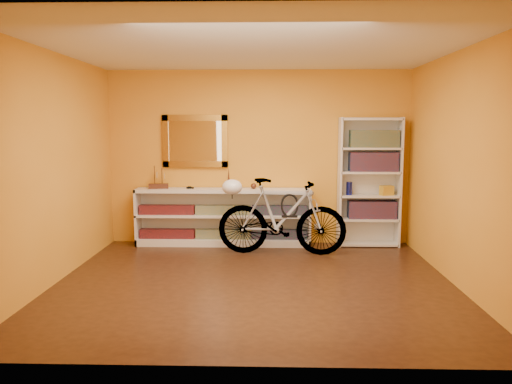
{
  "coord_description": "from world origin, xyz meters",
  "views": [
    {
      "loc": [
        0.18,
        -5.46,
        1.76
      ],
      "look_at": [
        0.0,
        0.7,
        0.95
      ],
      "focal_mm": 34.8,
      "sensor_mm": 36.0,
      "label": 1
    }
  ],
  "objects_px": {
    "console_unit": "(223,217)",
    "bicycle": "(282,217)",
    "bookcase": "(369,182)",
    "helmet": "(232,187)"
  },
  "relations": [
    {
      "from": "console_unit",
      "to": "bicycle",
      "type": "distance_m",
      "value": 1.02
    },
    {
      "from": "bicycle",
      "to": "helmet",
      "type": "bearing_deg",
      "value": 90.0
    },
    {
      "from": "bicycle",
      "to": "helmet",
      "type": "height_order",
      "value": "bicycle"
    },
    {
      "from": "console_unit",
      "to": "bookcase",
      "type": "bearing_deg",
      "value": 0.66
    },
    {
      "from": "console_unit",
      "to": "helmet",
      "type": "distance_m",
      "value": 0.72
    },
    {
      "from": "bookcase",
      "to": "bicycle",
      "type": "relative_size",
      "value": 1.05
    },
    {
      "from": "console_unit",
      "to": "bookcase",
      "type": "distance_m",
      "value": 2.22
    },
    {
      "from": "bookcase",
      "to": "bicycle",
      "type": "xyz_separation_m",
      "value": [
        -1.3,
        -0.56,
        -0.42
      ]
    },
    {
      "from": "console_unit",
      "to": "bicycle",
      "type": "relative_size",
      "value": 1.44
    },
    {
      "from": "console_unit",
      "to": "helmet",
      "type": "bearing_deg",
      "value": -70.38
    }
  ]
}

